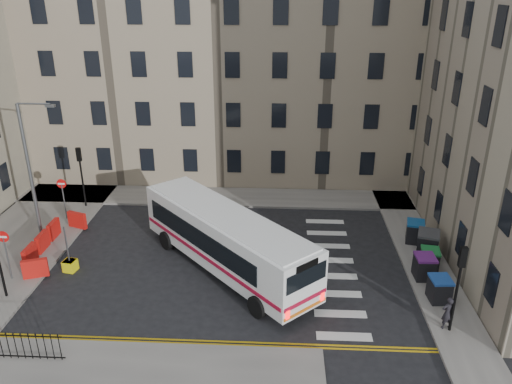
# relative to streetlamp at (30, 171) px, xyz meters

# --- Properties ---
(ground) EXTENTS (120.00, 120.00, 0.00)m
(ground) POSITION_rel_streetlamp_xyz_m (13.00, -2.00, -4.34)
(ground) COLOR black
(ground) RESTS_ON ground
(pavement_north) EXTENTS (36.00, 3.20, 0.15)m
(pavement_north) POSITION_rel_streetlamp_xyz_m (7.00, 6.60, -4.26)
(pavement_north) COLOR slate
(pavement_north) RESTS_ON ground
(pavement_east) EXTENTS (2.40, 26.00, 0.15)m
(pavement_east) POSITION_rel_streetlamp_xyz_m (22.00, 2.00, -4.26)
(pavement_east) COLOR slate
(pavement_east) RESTS_ON ground
(pavement_west) EXTENTS (6.00, 22.00, 0.15)m
(pavement_west) POSITION_rel_streetlamp_xyz_m (-1.00, -1.00, -4.26)
(pavement_west) COLOR slate
(pavement_west) RESTS_ON ground
(terrace_north) EXTENTS (38.30, 10.80, 17.20)m
(terrace_north) POSITION_rel_streetlamp_xyz_m (6.00, 13.50, 4.28)
(terrace_north) COLOR gray
(terrace_north) RESTS_ON ground
(traffic_light_east) EXTENTS (0.28, 0.22, 4.10)m
(traffic_light_east) POSITION_rel_streetlamp_xyz_m (21.60, -7.50, -1.47)
(traffic_light_east) COLOR black
(traffic_light_east) RESTS_ON pavement_east
(traffic_light_nw) EXTENTS (0.28, 0.22, 4.10)m
(traffic_light_nw) POSITION_rel_streetlamp_xyz_m (1.00, 4.50, -1.47)
(traffic_light_nw) COLOR black
(traffic_light_nw) RESTS_ON pavement_west
(streetlamp) EXTENTS (0.50, 0.22, 8.14)m
(streetlamp) POSITION_rel_streetlamp_xyz_m (0.00, 0.00, 0.00)
(streetlamp) COLOR #595B5E
(streetlamp) RESTS_ON pavement_west
(no_entry_north) EXTENTS (0.60, 0.08, 3.00)m
(no_entry_north) POSITION_rel_streetlamp_xyz_m (0.50, 2.50, -2.26)
(no_entry_north) COLOR #595B5E
(no_entry_north) RESTS_ON pavement_west
(no_entry_south) EXTENTS (0.60, 0.08, 3.00)m
(no_entry_south) POSITION_rel_streetlamp_xyz_m (0.50, -4.50, -2.26)
(no_entry_south) COLOR #595B5E
(no_entry_south) RESTS_ON pavement_west
(roadworks_barriers) EXTENTS (1.66, 6.26, 1.00)m
(roadworks_barriers) POSITION_rel_streetlamp_xyz_m (1.16, -1.50, -3.69)
(roadworks_barriers) COLOR red
(roadworks_barriers) RESTS_ON pavement_west
(bus) EXTENTS (9.93, 10.53, 3.22)m
(bus) POSITION_rel_streetlamp_xyz_m (11.34, -2.81, -2.48)
(bus) COLOR white
(bus) RESTS_ON ground
(wheelie_bin_a) EXTENTS (1.02, 1.15, 1.20)m
(wheelie_bin_a) POSITION_rel_streetlamp_xyz_m (21.72, -5.26, -3.58)
(wheelie_bin_a) COLOR black
(wheelie_bin_a) RESTS_ON pavement_east
(wheelie_bin_b) EXTENTS (1.00, 1.15, 1.24)m
(wheelie_bin_b) POSITION_rel_streetlamp_xyz_m (21.51, -3.30, -3.56)
(wheelie_bin_b) COLOR black
(wheelie_bin_b) RESTS_ON pavement_east
(wheelie_bin_c) EXTENTS (1.07, 1.18, 1.17)m
(wheelie_bin_c) POSITION_rel_streetlamp_xyz_m (21.99, -2.52, -3.60)
(wheelie_bin_c) COLOR black
(wheelie_bin_c) RESTS_ON pavement_east
(wheelie_bin_d) EXTENTS (1.46, 1.57, 1.43)m
(wheelie_bin_d) POSITION_rel_streetlamp_xyz_m (22.25, -1.06, -3.46)
(wheelie_bin_d) COLOR black
(wheelie_bin_d) RESTS_ON pavement_east
(wheelie_bin_e) EXTENTS (1.21, 1.32, 1.25)m
(wheelie_bin_e) POSITION_rel_streetlamp_xyz_m (21.96, 0.57, -3.56)
(wheelie_bin_e) COLOR black
(wheelie_bin_e) RESTS_ON pavement_east
(pedestrian) EXTENTS (0.64, 0.48, 1.58)m
(pedestrian) POSITION_rel_streetlamp_xyz_m (21.46, -7.37, -3.40)
(pedestrian) COLOR black
(pedestrian) RESTS_ON pavement_east
(bollard_yellow) EXTENTS (0.71, 0.71, 0.60)m
(bollard_yellow) POSITION_rel_streetlamp_xyz_m (3.11, -3.39, -4.04)
(bollard_yellow) COLOR yellow
(bollard_yellow) RESTS_ON ground
(bollard_chevron) EXTENTS (0.69, 0.69, 0.60)m
(bollard_chevron) POSITION_rel_streetlamp_xyz_m (3.07, -3.35, -4.04)
(bollard_chevron) COLOR orange
(bollard_chevron) RESTS_ON ground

